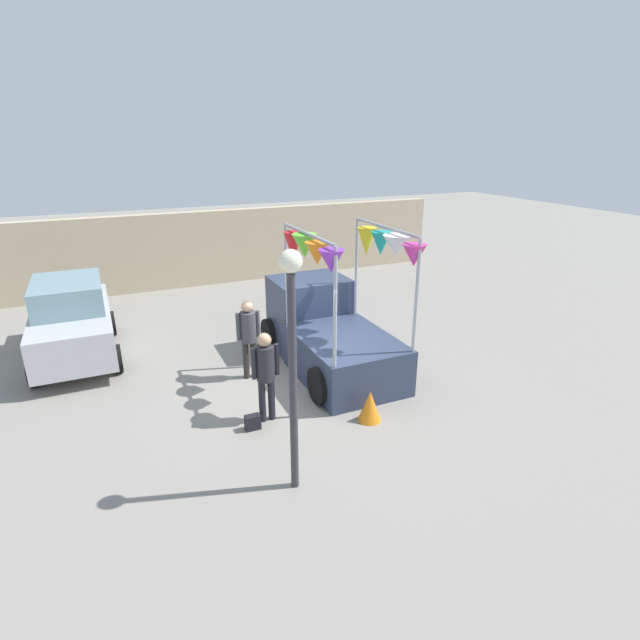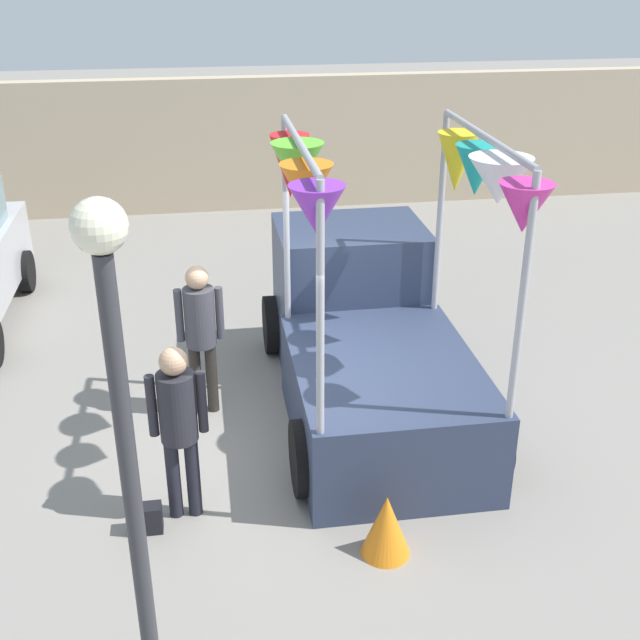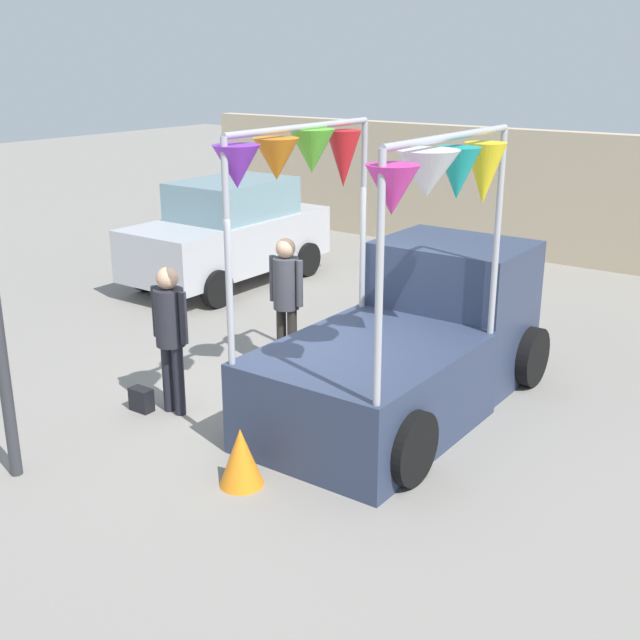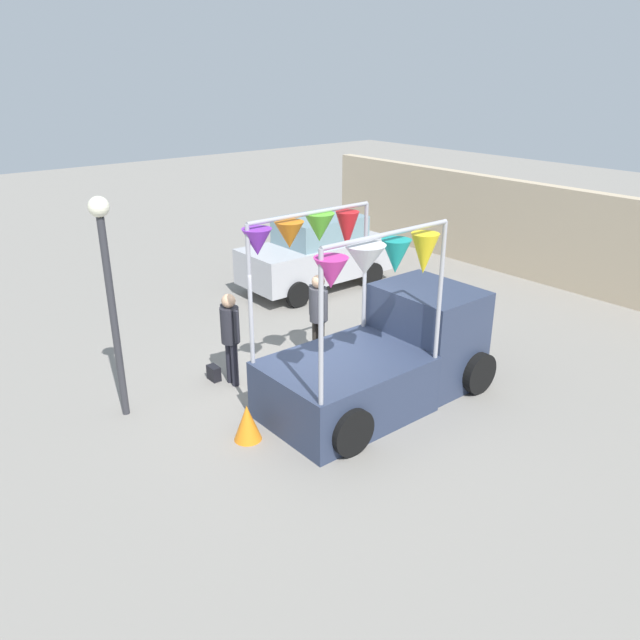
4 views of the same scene
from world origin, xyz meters
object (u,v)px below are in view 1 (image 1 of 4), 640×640
handbag (253,422)px  vendor_truck (327,325)px  folded_kite_bundle_tangerine (370,406)px  parked_car (72,320)px  person_vendor (248,331)px  person_customer (266,368)px  street_lamp (292,340)px

handbag → vendor_truck: bearing=40.3°
vendor_truck → folded_kite_bundle_tangerine: vendor_truck is taller
parked_car → vendor_truck: bearing=-27.2°
vendor_truck → person_vendor: (-1.88, -0.03, 0.17)m
person_customer → folded_kite_bundle_tangerine: 2.07m
parked_car → person_customer: 5.68m
vendor_truck → handbag: size_ratio=14.68×
handbag → person_customer: bearing=29.7°
parked_car → person_customer: size_ratio=2.27×
parked_car → folded_kite_bundle_tangerine: bearing=-47.4°
parked_car → folded_kite_bundle_tangerine: (5.02, -5.46, -0.64)m
folded_kite_bundle_tangerine → person_vendor: bearing=119.7°
vendor_truck → folded_kite_bundle_tangerine: 2.79m
vendor_truck → folded_kite_bundle_tangerine: (-0.36, -2.70, -0.62)m
vendor_truck → folded_kite_bundle_tangerine: bearing=-97.6°
street_lamp → vendor_truck: bearing=58.9°
street_lamp → folded_kite_bundle_tangerine: 3.12m
vendor_truck → handbag: (-2.46, -2.08, -0.78)m
street_lamp → parked_car: bearing=114.7°
person_vendor → folded_kite_bundle_tangerine: 3.16m
person_customer → street_lamp: size_ratio=0.48×
folded_kite_bundle_tangerine → street_lamp: bearing=-149.4°
folded_kite_bundle_tangerine → vendor_truck: bearing=82.4°
person_vendor → street_lamp: (-0.46, -3.83, 1.34)m
street_lamp → folded_kite_bundle_tangerine: (1.97, 1.17, -2.13)m
person_vendor → folded_kite_bundle_tangerine: size_ratio=2.98×
parked_car → person_customer: parked_car is taller
person_vendor → folded_kite_bundle_tangerine: person_vendor is taller
parked_car → street_lamp: size_ratio=1.09×
person_vendor → handbag: person_vendor is taller
person_customer → folded_kite_bundle_tangerine: person_customer is taller
vendor_truck → folded_kite_bundle_tangerine: size_ratio=6.85×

